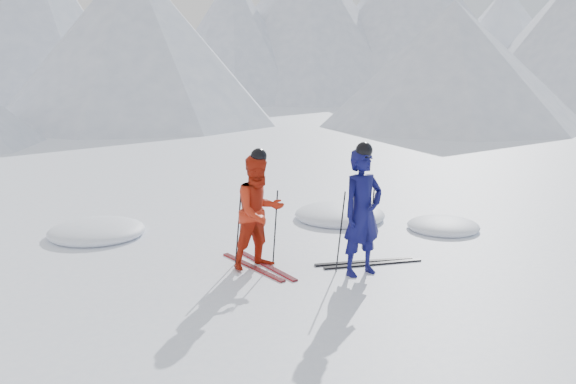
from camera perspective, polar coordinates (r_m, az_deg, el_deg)
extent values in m
plane|color=white|center=(10.94, 11.28, -5.60)|extent=(160.00, 160.00, 0.00)
cone|color=#B2BCD1|center=(50.45, -23.46, 15.40)|extent=(23.96, 23.96, 14.35)
cone|color=#B2BCD1|center=(60.68, -15.68, 14.02)|extent=(17.69, 17.69, 11.93)
cone|color=#B2BCD1|center=(53.70, -5.12, 14.16)|extent=(19.63, 19.63, 10.85)
cone|color=#B2BCD1|center=(58.09, 1.68, 15.66)|extent=(23.31, 23.31, 14.15)
cone|color=#B2BCD1|center=(60.32, 11.34, 15.64)|extent=(28.94, 28.94, 14.88)
cone|color=silver|center=(65.84, 19.48, 13.08)|extent=(24.45, 24.45, 10.76)
cone|color=#B2BCD1|center=(33.75, 15.09, 11.49)|extent=(14.00, 14.00, 6.50)
cone|color=#B2BCD1|center=(35.37, -14.13, 13.57)|extent=(16.00, 16.00, 9.00)
imported|color=#0B0C46|center=(9.49, 6.98, -1.93)|extent=(0.84, 0.68, 1.98)
imported|color=#B7250E|center=(9.75, -2.71, -1.90)|extent=(1.08, 0.96, 1.84)
cylinder|color=black|center=(9.60, 4.94, -3.76)|extent=(0.13, 0.09, 1.32)
cylinder|color=black|center=(9.89, 7.75, -3.37)|extent=(0.13, 0.08, 1.32)
cylinder|color=black|center=(10.01, -4.68, -3.38)|extent=(0.12, 0.10, 1.23)
cylinder|color=black|center=(10.03, -1.20, -3.31)|extent=(0.12, 0.09, 1.23)
cube|color=black|center=(9.98, -3.34, -7.00)|extent=(0.72, 1.61, 0.03)
cube|color=black|center=(10.03, -1.98, -6.90)|extent=(0.61, 1.65, 0.03)
cube|color=black|center=(10.29, 7.13, -6.48)|extent=(1.70, 0.15, 0.03)
cube|color=black|center=(10.20, 7.97, -6.68)|extent=(1.70, 0.09, 0.03)
ellipsoid|color=white|center=(12.34, -17.43, -3.91)|extent=(1.84, 1.84, 0.40)
ellipsoid|color=white|center=(12.60, 14.30, -3.41)|extent=(1.43, 1.43, 0.31)
ellipsoid|color=white|center=(13.08, 4.86, -2.51)|extent=(1.92, 1.92, 0.42)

